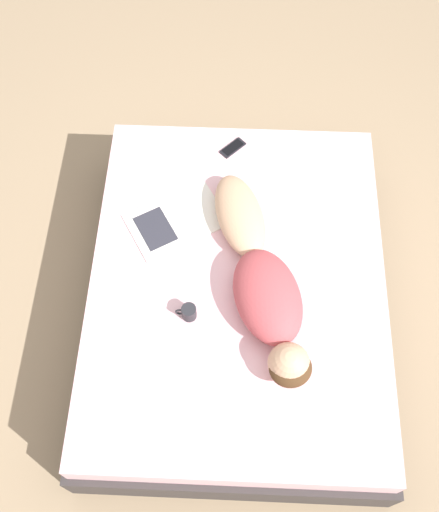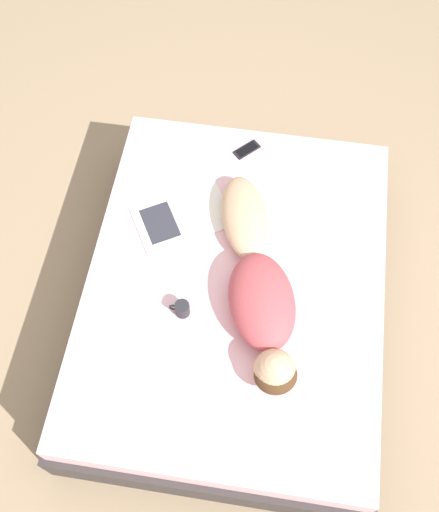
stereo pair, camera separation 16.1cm
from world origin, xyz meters
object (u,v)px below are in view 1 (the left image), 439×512
object	(u,v)px
person	(263,283)
cell_phone	(233,148)
coffee_mug	(189,312)
open_magazine	(175,220)

from	to	relation	value
person	cell_phone	world-z (taller)	person
coffee_mug	open_magazine	bearing A→B (deg)	-78.80
person	coffee_mug	world-z (taller)	person
person	coffee_mug	size ratio (longest dim) A/B	11.66
coffee_mug	cell_phone	xyz separation A→B (m)	(-0.18, -1.05, -0.04)
person	open_magazine	world-z (taller)	person
person	cell_phone	bearing A→B (deg)	-95.53
open_magazine	cell_phone	size ratio (longest dim) A/B	3.81
person	coffee_mug	distance (m)	0.39
open_magazine	coffee_mug	distance (m)	0.56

